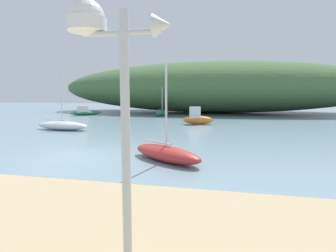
{
  "coord_description": "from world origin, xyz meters",
  "views": [
    {
      "loc": [
        5.72,
        -9.8,
        2.49
      ],
      "look_at": [
        2.93,
        2.84,
        0.96
      ],
      "focal_mm": 28.6,
      "sensor_mm": 36.0,
      "label": 1
    }
  ],
  "objects_px": {
    "motorboat_by_sandbar": "(85,112)",
    "sailboat_inner_mooring": "(62,125)",
    "sailboat_centre_water": "(166,153)",
    "mast_structure": "(103,51)",
    "motorboat_far_left": "(197,118)",
    "sailboat_off_point": "(162,113)"
  },
  "relations": [
    {
      "from": "motorboat_by_sandbar",
      "to": "motorboat_far_left",
      "type": "height_order",
      "value": "motorboat_far_left"
    },
    {
      "from": "sailboat_off_point",
      "to": "sailboat_centre_water",
      "type": "height_order",
      "value": "sailboat_centre_water"
    },
    {
      "from": "motorboat_by_sandbar",
      "to": "sailboat_off_point",
      "type": "xyz_separation_m",
      "value": [
        9.43,
        0.9,
        -0.05
      ]
    },
    {
      "from": "sailboat_inner_mooring",
      "to": "sailboat_centre_water",
      "type": "bearing_deg",
      "value": -37.79
    },
    {
      "from": "motorboat_by_sandbar",
      "to": "sailboat_inner_mooring",
      "type": "xyz_separation_m",
      "value": [
        5.47,
        -12.64,
        -0.08
      ]
    },
    {
      "from": "mast_structure",
      "to": "sailboat_off_point",
      "type": "xyz_separation_m",
      "value": [
        -5.81,
        27.02,
        -2.69
      ]
    },
    {
      "from": "sailboat_off_point",
      "to": "sailboat_centre_water",
      "type": "xyz_separation_m",
      "value": [
        5.17,
        -20.63,
        -0.05
      ]
    },
    {
      "from": "mast_structure",
      "to": "motorboat_by_sandbar",
      "type": "bearing_deg",
      "value": 120.26
    },
    {
      "from": "mast_structure",
      "to": "motorboat_far_left",
      "type": "height_order",
      "value": "mast_structure"
    },
    {
      "from": "motorboat_far_left",
      "to": "sailboat_inner_mooring",
      "type": "relative_size",
      "value": 0.57
    },
    {
      "from": "mast_structure",
      "to": "sailboat_centre_water",
      "type": "height_order",
      "value": "sailboat_centre_water"
    },
    {
      "from": "motorboat_by_sandbar",
      "to": "sailboat_centre_water",
      "type": "relative_size",
      "value": 0.92
    },
    {
      "from": "motorboat_by_sandbar",
      "to": "sailboat_off_point",
      "type": "distance_m",
      "value": 9.47
    },
    {
      "from": "sailboat_off_point",
      "to": "sailboat_centre_water",
      "type": "bearing_deg",
      "value": -75.93
    },
    {
      "from": "sailboat_off_point",
      "to": "sailboat_inner_mooring",
      "type": "distance_m",
      "value": 14.12
    },
    {
      "from": "motorboat_by_sandbar",
      "to": "sailboat_off_point",
      "type": "height_order",
      "value": "sailboat_off_point"
    },
    {
      "from": "motorboat_by_sandbar",
      "to": "motorboat_far_left",
      "type": "xyz_separation_m",
      "value": [
        14.38,
        -7.05,
        0.12
      ]
    },
    {
      "from": "sailboat_off_point",
      "to": "motorboat_far_left",
      "type": "xyz_separation_m",
      "value": [
        4.95,
        -7.96,
        0.17
      ]
    },
    {
      "from": "motorboat_by_sandbar",
      "to": "motorboat_far_left",
      "type": "distance_m",
      "value": 16.01
    },
    {
      "from": "motorboat_far_left",
      "to": "sailboat_inner_mooring",
      "type": "height_order",
      "value": "sailboat_inner_mooring"
    },
    {
      "from": "sailboat_centre_water",
      "to": "motorboat_far_left",
      "type": "bearing_deg",
      "value": 91.0
    },
    {
      "from": "motorboat_by_sandbar",
      "to": "sailboat_inner_mooring",
      "type": "height_order",
      "value": "sailboat_inner_mooring"
    }
  ]
}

